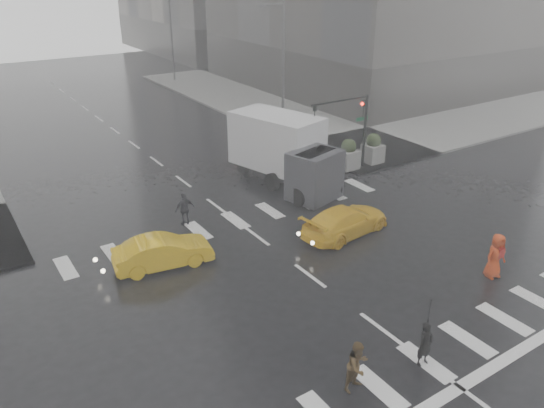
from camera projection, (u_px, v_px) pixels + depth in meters
ground at (310, 276)px, 21.14m from camera, size 120.00×120.00×0.00m
sidewalk_ne at (370, 111)px, 44.15m from camera, size 35.00×35.00×0.15m
road_markings at (310, 276)px, 21.13m from camera, size 18.00×48.00×0.01m
traffic_signal_pole at (353, 119)px, 30.39m from camera, size 4.45×0.42×4.50m
street_lamp_near at (282, 60)px, 38.19m from camera, size 2.15×0.22×9.00m
street_lamp_far at (170, 32)px, 53.38m from camera, size 2.15×0.22×9.00m
planter_west at (322, 161)px, 30.46m from camera, size 1.10×1.10×1.80m
planter_mid at (348, 155)px, 31.46m from camera, size 1.10×1.10×1.80m
planter_east at (373, 149)px, 32.46m from camera, size 1.10×1.10×1.80m
pedestrian_black at (429, 320)px, 15.83m from camera, size 1.01×1.02×2.43m
pedestrian_brown at (358, 366)px, 15.25m from camera, size 0.87×0.73×1.63m
pedestrian_orange at (496, 256)px, 20.73m from camera, size 0.99×0.72×1.86m
pedestrian_far_a at (185, 209)px, 24.93m from camera, size 0.97×0.59×1.65m
pedestrian_far_b at (296, 180)px, 28.35m from camera, size 1.15×0.90×1.56m
taxi_mid at (163, 252)px, 21.56m from camera, size 4.16×2.00×1.32m
taxi_rear at (346, 221)px, 24.14m from camera, size 4.24×2.36×1.33m
box_truck at (286, 150)px, 29.04m from camera, size 2.67×7.11×3.78m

